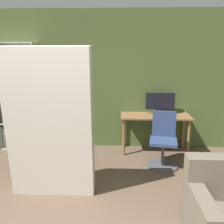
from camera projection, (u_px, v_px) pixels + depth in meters
wall_back at (83, 81)px, 4.96m from camera, size 8.00×0.06×2.70m
desk at (155, 121)px, 4.77m from camera, size 1.32×0.55×0.73m
monitor at (160, 103)px, 4.82m from camera, size 0.56×0.26×0.41m
office_chair at (163, 145)px, 4.21m from camera, size 0.52×0.52×0.93m
bookshelf at (14, 101)px, 4.95m from camera, size 0.82×0.34×2.08m
mattress_near at (50, 125)px, 3.19m from camera, size 1.10×0.38×1.97m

